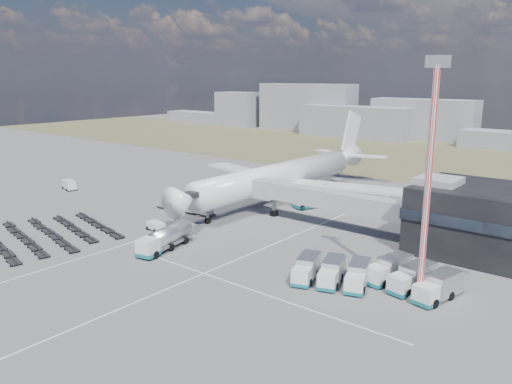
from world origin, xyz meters
The scene contains 15 objects.
ground centered at (0.00, 0.00, 0.00)m, with size 420.00×420.00×0.00m, color #565659.
grass_strip centered at (0.00, 110.00, 0.01)m, with size 420.00×90.00×0.01m, color brown.
lane_markings centered at (9.77, 3.00, 0.01)m, with size 47.12×110.00×0.01m.
jet_bridge centered at (15.90, 20.42, 5.05)m, with size 30.30×3.80×7.05m.
airliner centered at (0.00, 32.38, 5.29)m, with size 51.59×64.53×17.62m.
skyline centered at (0.91, 150.31, 8.35)m, with size 316.97×27.15×22.67m.
fuel_tanker centered at (4.63, -4.87, 1.74)m, with size 4.79×11.07×3.47m.
pushback_tug centered at (-4.00, 0.46, 0.75)m, with size 3.35×1.88×1.50m, color white.
utility_van centered at (-44.10, 8.14, 1.17)m, with size 4.38×1.98×2.33m, color white.
catering_truck centered at (8.11, 30.20, 1.64)m, with size 5.33×7.55×3.21m.
service_trucks_near centered at (30.86, 0.10, 1.49)m, with size 10.67×9.27×2.74m.
service_trucks_far centered at (39.65, 4.54, 1.57)m, with size 10.82×9.04×2.90m.
uld_row centered at (-8.70, 11.70, 1.13)m, with size 13.72×3.26×1.88m.
baggage_dollies centered at (-16.33, -14.70, 0.35)m, with size 25.56×25.65×0.70m.
floodlight_mast centered at (41.54, 2.11, 14.01)m, with size 2.65×2.16×27.96m.
Camera 1 is at (60.92, -52.13, 25.80)m, focal length 35.00 mm.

